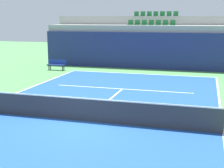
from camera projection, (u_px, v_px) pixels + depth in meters
The scene contains 13 objects.
ground_plane at pixel (83, 121), 13.37m from camera, with size 80.00×80.00×0.00m, color #4C8C4C.
court_surface at pixel (83, 121), 13.37m from camera, with size 11.00×24.00×0.01m, color #1E4C99.
baseline_far at pixel (141, 74), 24.61m from camera, with size 11.00×0.10×0.00m, color white.
sideline_right at pixel (224, 134), 11.87m from camera, with size 0.10×24.00×0.00m, color white.
service_line_far at pixel (122, 89), 19.39m from camera, with size 8.26×0.10×0.00m, color white.
centre_service_line at pixel (107, 102), 16.38m from camera, with size 0.10×6.40×0.00m, color white.
back_wall at pixel (148, 51), 26.90m from camera, with size 18.04×0.30×3.00m, color navy.
stands_tier_lower at pixel (150, 46), 28.11m from camera, with size 18.04×2.40×3.56m, color #9E9E99.
stands_tier_upper at pixel (155, 40), 30.30m from camera, with size 18.04×2.40×4.32m, color #9E9E99.
seating_row_lower at pixel (151, 24), 27.83m from camera, with size 4.07×0.44×0.44m.
seating_row_upper at pixel (156, 15), 29.94m from camera, with size 4.07×0.44×0.44m.
tennis_net at pixel (83, 109), 13.27m from camera, with size 11.08×0.08×1.07m.
player_bench at pixel (57, 64), 26.44m from camera, with size 1.50×0.40×0.85m.
Camera 1 is at (4.70, -11.97, 4.14)m, focal length 52.41 mm.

